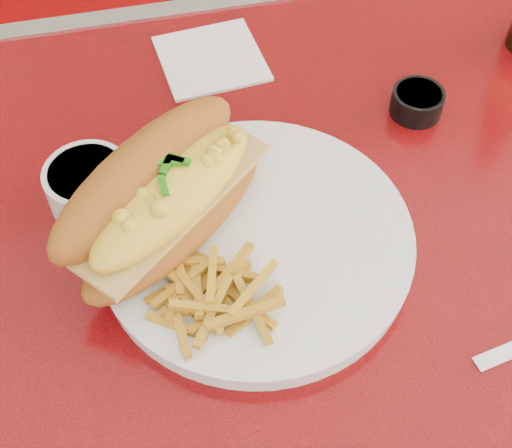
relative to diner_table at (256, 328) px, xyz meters
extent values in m
cube|color=red|center=(0.00, 0.00, 0.14)|extent=(1.20, 0.80, 0.04)
cube|color=silver|center=(0.00, 0.40, 0.14)|extent=(1.22, 0.03, 0.04)
cylinder|color=silver|center=(0.00, 0.00, -0.24)|extent=(0.09, 0.09, 0.72)
cube|color=maroon|center=(0.00, 0.78, -0.38)|extent=(1.20, 0.50, 0.45)
cylinder|color=silver|center=(0.00, 0.00, 0.17)|extent=(0.34, 0.34, 0.02)
cylinder|color=silver|center=(0.00, 0.00, 0.18)|extent=(0.35, 0.35, 0.00)
ellipsoid|color=#A2591A|center=(-0.07, 0.02, 0.21)|extent=(0.23, 0.22, 0.05)
cube|color=tan|center=(-0.07, 0.02, 0.23)|extent=(0.21, 0.19, 0.01)
ellipsoid|color=yellow|center=(-0.07, 0.02, 0.24)|extent=(0.20, 0.18, 0.05)
ellipsoid|color=#A2591A|center=(-0.09, 0.05, 0.24)|extent=(0.24, 0.22, 0.09)
cube|color=#B8B8BC|center=(0.06, -0.05, 0.18)|extent=(0.06, 0.11, 0.00)
cube|color=#B8B8BC|center=(0.03, 0.02, 0.18)|extent=(0.03, 0.03, 0.00)
cylinder|color=silver|center=(-0.15, 0.10, 0.19)|extent=(0.09, 0.09, 0.05)
cylinder|color=black|center=(-0.15, 0.10, 0.21)|extent=(0.08, 0.08, 0.01)
cylinder|color=black|center=(0.22, 0.15, 0.18)|extent=(0.06, 0.06, 0.03)
cylinder|color=#D1814C|center=(0.22, 0.15, 0.19)|extent=(0.06, 0.06, 0.01)
cube|color=white|center=(0.01, 0.29, 0.16)|extent=(0.13, 0.13, 0.00)
camera|label=1|loc=(-0.09, -0.39, 0.74)|focal=50.00mm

